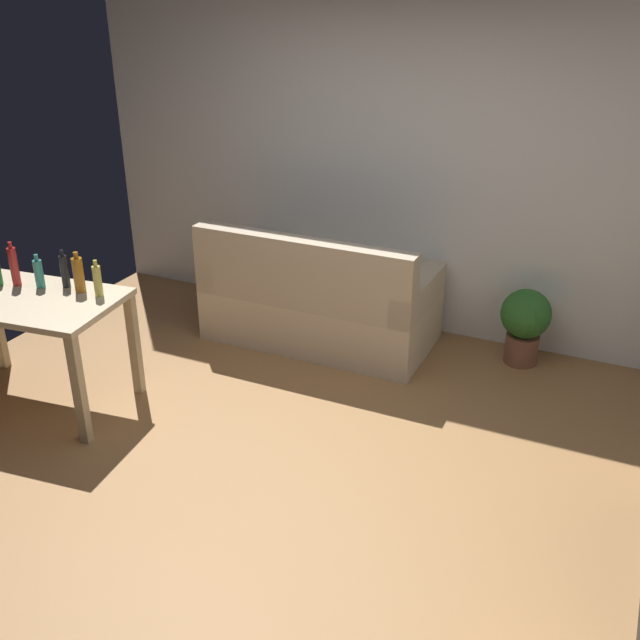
{
  "coord_description": "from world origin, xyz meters",
  "views": [
    {
      "loc": [
        1.75,
        -3.05,
        2.62
      ],
      "look_at": [
        0.1,
        0.5,
        0.75
      ],
      "focal_mm": 41.4,
      "sensor_mm": 36.0,
      "label": 1
    }
  ],
  "objects_px": {
    "couch": "(318,304)",
    "desk": "(26,312)",
    "bottle_squat": "(98,280)",
    "potted_plant": "(525,321)",
    "bottle_red": "(14,266)",
    "bottle_dark": "(64,271)",
    "bottle_tall": "(39,273)",
    "bottle_amber": "(78,274)"
  },
  "relations": [
    {
      "from": "desk",
      "to": "bottle_tall",
      "type": "bearing_deg",
      "value": 87.3
    },
    {
      "from": "bottle_red",
      "to": "bottle_squat",
      "type": "relative_size",
      "value": 1.24
    },
    {
      "from": "bottle_red",
      "to": "potted_plant",
      "type": "bearing_deg",
      "value": 30.69
    },
    {
      "from": "desk",
      "to": "bottle_squat",
      "type": "height_order",
      "value": "bottle_squat"
    },
    {
      "from": "bottle_red",
      "to": "bottle_tall",
      "type": "height_order",
      "value": "bottle_red"
    },
    {
      "from": "desk",
      "to": "bottle_tall",
      "type": "relative_size",
      "value": 5.7
    },
    {
      "from": "bottle_tall",
      "to": "bottle_dark",
      "type": "xyz_separation_m",
      "value": [
        0.15,
        0.07,
        0.01
      ]
    },
    {
      "from": "couch",
      "to": "bottle_dark",
      "type": "height_order",
      "value": "bottle_dark"
    },
    {
      "from": "bottle_dark",
      "to": "bottle_amber",
      "type": "xyz_separation_m",
      "value": [
        0.14,
        -0.02,
        0.01
      ]
    },
    {
      "from": "desk",
      "to": "bottle_squat",
      "type": "distance_m",
      "value": 0.52
    },
    {
      "from": "couch",
      "to": "potted_plant",
      "type": "bearing_deg",
      "value": -168.24
    },
    {
      "from": "bottle_red",
      "to": "bottle_squat",
      "type": "bearing_deg",
      "value": 8.08
    },
    {
      "from": "couch",
      "to": "potted_plant",
      "type": "height_order",
      "value": "couch"
    },
    {
      "from": "bottle_red",
      "to": "bottle_squat",
      "type": "distance_m",
      "value": 0.61
    },
    {
      "from": "bottle_dark",
      "to": "bottle_red",
      "type": "bearing_deg",
      "value": -160.0
    },
    {
      "from": "potted_plant",
      "to": "bottle_red",
      "type": "bearing_deg",
      "value": -149.31
    },
    {
      "from": "desk",
      "to": "bottle_red",
      "type": "height_order",
      "value": "bottle_red"
    },
    {
      "from": "bottle_dark",
      "to": "bottle_squat",
      "type": "relative_size",
      "value": 1.06
    },
    {
      "from": "couch",
      "to": "desk",
      "type": "xyz_separation_m",
      "value": [
        -1.3,
        -1.58,
        0.34
      ]
    },
    {
      "from": "bottle_red",
      "to": "bottle_dark",
      "type": "xyz_separation_m",
      "value": [
        0.31,
        0.11,
        -0.02
      ]
    },
    {
      "from": "potted_plant",
      "to": "bottle_dark",
      "type": "xyz_separation_m",
      "value": [
        -2.67,
        -1.65,
        0.54
      ]
    },
    {
      "from": "couch",
      "to": "potted_plant",
      "type": "xyz_separation_m",
      "value": [
        1.5,
        0.31,
        0.02
      ]
    },
    {
      "from": "desk",
      "to": "bottle_dark",
      "type": "relative_size",
      "value": 5.03
    },
    {
      "from": "couch",
      "to": "bottle_tall",
      "type": "height_order",
      "value": "bottle_tall"
    },
    {
      "from": "desk",
      "to": "bottle_squat",
      "type": "xyz_separation_m",
      "value": [
        0.43,
        0.21,
        0.21
      ]
    },
    {
      "from": "bottle_squat",
      "to": "desk",
      "type": "bearing_deg",
      "value": -153.57
    },
    {
      "from": "bottle_amber",
      "to": "bottle_squat",
      "type": "bearing_deg",
      "value": -1.49
    },
    {
      "from": "couch",
      "to": "bottle_dark",
      "type": "relative_size",
      "value": 6.73
    },
    {
      "from": "bottle_amber",
      "to": "potted_plant",
      "type": "bearing_deg",
      "value": 33.57
    },
    {
      "from": "bottle_squat",
      "to": "bottle_amber",
      "type": "bearing_deg",
      "value": 178.51
    },
    {
      "from": "desk",
      "to": "bottle_amber",
      "type": "xyz_separation_m",
      "value": [
        0.27,
        0.22,
        0.23
      ]
    },
    {
      "from": "bottle_squat",
      "to": "potted_plant",
      "type": "bearing_deg",
      "value": 35.29
    },
    {
      "from": "potted_plant",
      "to": "bottle_squat",
      "type": "height_order",
      "value": "bottle_squat"
    },
    {
      "from": "bottle_tall",
      "to": "bottle_amber",
      "type": "distance_m",
      "value": 0.29
    },
    {
      "from": "bottle_amber",
      "to": "bottle_squat",
      "type": "xyz_separation_m",
      "value": [
        0.15,
        -0.0,
        -0.01
      ]
    },
    {
      "from": "couch",
      "to": "bottle_amber",
      "type": "bearing_deg",
      "value": 53.02
    },
    {
      "from": "bottle_red",
      "to": "bottle_squat",
      "type": "xyz_separation_m",
      "value": [
        0.6,
        0.09,
        -0.03
      ]
    },
    {
      "from": "potted_plant",
      "to": "bottle_squat",
      "type": "distance_m",
      "value": 2.96
    },
    {
      "from": "couch",
      "to": "potted_plant",
      "type": "relative_size",
      "value": 2.99
    },
    {
      "from": "bottle_red",
      "to": "bottle_amber",
      "type": "bearing_deg",
      "value": 11.25
    },
    {
      "from": "couch",
      "to": "bottle_red",
      "type": "bearing_deg",
      "value": 44.55
    },
    {
      "from": "couch",
      "to": "desk",
      "type": "height_order",
      "value": "couch"
    }
  ]
}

